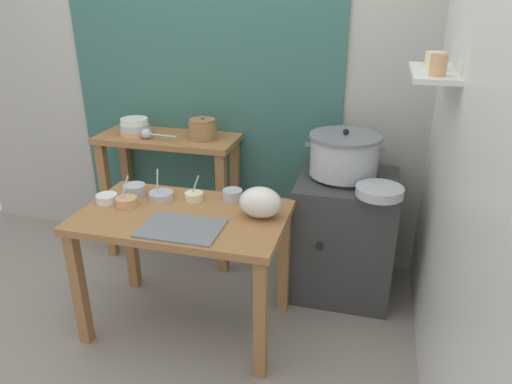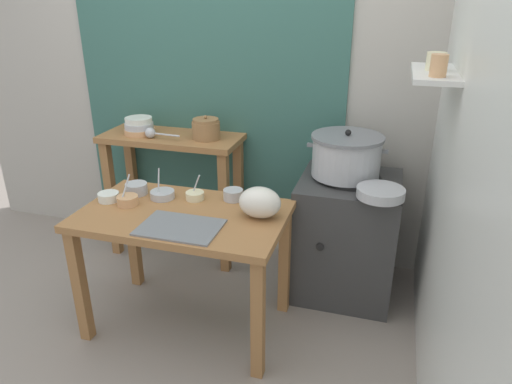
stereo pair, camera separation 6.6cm
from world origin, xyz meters
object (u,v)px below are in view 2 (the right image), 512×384
Objects in this scene: clay_pot at (206,129)px; prep_bowl_5 at (195,195)px; wide_pan at (381,193)px; prep_bowl_1 at (233,194)px; bowl_stack_enamel at (139,126)px; plastic_bag at (260,202)px; prep_bowl_4 at (162,194)px; prep_bowl_0 at (136,188)px; prep_bowl_2 at (128,200)px; serving_tray at (180,227)px; prep_bowl_3 at (109,196)px; back_shelf_table at (173,166)px; steamer_pot at (346,155)px; prep_table at (184,231)px; stove_block at (346,235)px; ladle at (151,133)px.

clay_pot reaches higher than prep_bowl_5.
wide_pan reaches higher than prep_bowl_1.
plastic_bag is at bearing -32.13° from bowl_stack_enamel.
clay_pot reaches higher than wide_pan.
plastic_bag is 0.60m from prep_bowl_4.
prep_bowl_4 reaches higher than plastic_bag.
prep_bowl_2 reaches higher than prep_bowl_0.
serving_tray is at bearing -51.76° from bowl_stack_enamel.
wide_pan is at bearing 12.99° from prep_bowl_3.
bowl_stack_enamel is 0.81× the size of wide_pan.
prep_bowl_1 is at bearing 15.28° from prep_bowl_5.
prep_bowl_3 is at bearing 159.74° from serving_tray.
prep_bowl_4 is at bearing -69.28° from back_shelf_table.
prep_bowl_5 is (0.36, 0.02, -0.01)m from prep_bowl_0.
serving_tray is 0.43m from prep_bowl_1.
prep_bowl_5 is (-0.78, -0.46, -0.16)m from steamer_pot.
plastic_bag is 0.78m from prep_bowl_0.
steamer_pot is 1.09m from serving_tray.
prep_bowl_5 is (0.64, -0.55, -0.21)m from bowl_stack_enamel.
bowl_stack_enamel is at bearing 104.41° from prep_bowl_3.
serving_tray is at bearing -145.62° from plastic_bag.
prep_table is at bearing 110.87° from serving_tray.
bowl_stack_enamel reaches higher than serving_tray.
prep_bowl_3 is (-0.13, 0.02, -0.00)m from prep_bowl_2.
prep_bowl_4 is (0.27, 0.12, -0.00)m from prep_bowl_3.
prep_bowl_2 is at bearing -83.19° from back_shelf_table.
serving_tray is at bearing -133.72° from stove_block.
wide_pan is (0.59, 0.30, 0.00)m from plastic_bag.
prep_bowl_2 is (0.09, -0.74, 0.07)m from back_shelf_table.
steamer_pot reaches higher than plastic_bag.
stove_block is 3.75× the size of bowl_stack_enamel.
prep_bowl_1 is (-0.61, -0.39, 0.37)m from stove_block.
prep_table is 9.46× the size of prep_bowl_3.
prep_bowl_3 is 0.67× the size of prep_bowl_4.
prep_bowl_3 is (-0.87, -0.04, -0.06)m from plastic_bag.
clay_pot is at bearing 105.12° from prep_bowl_5.
prep_bowl_0 is at bearing 156.62° from prep_table.
prep_bowl_0 is (0.15, -0.50, -0.18)m from ladle.
ladle is at bearing 124.93° from serving_tray.
clay_pot is 0.67m from prep_bowl_1.
serving_tray is 2.43× the size of prep_bowl_2.
prep_bowl_4 is at bearing 143.06° from prep_table.
prep_bowl_2 is 0.20m from prep_bowl_4.
wide_pan is at bearing -18.55° from clay_pot.
prep_bowl_3 is (-1.46, -0.34, -0.06)m from wide_pan.
plastic_bag is (0.83, -0.68, 0.12)m from back_shelf_table.
ladle is at bearing 105.66° from prep_bowl_2.
wide_pan reaches higher than serving_tray.
prep_bowl_3 is (-0.67, -0.21, -0.01)m from prep_bowl_1.
ladle is at bearing -164.91° from clay_pot.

